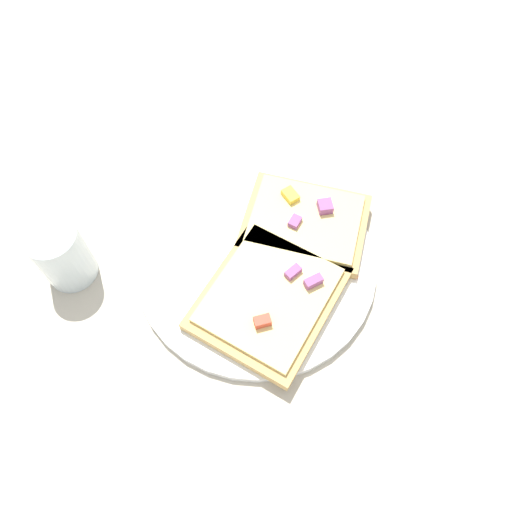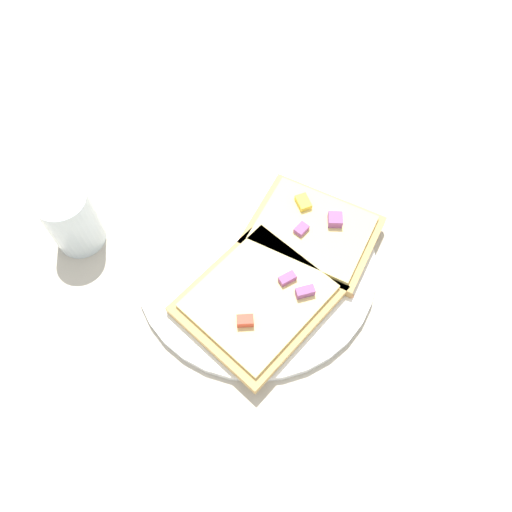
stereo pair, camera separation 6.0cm
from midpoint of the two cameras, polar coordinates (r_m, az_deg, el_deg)
ground_plane at (r=0.62m, az=-2.76°, el=-1.22°), size 4.00×4.00×0.00m
plate at (r=0.62m, az=-2.78°, el=-0.96°), size 0.30×0.30×0.01m
fork at (r=0.61m, az=-6.06°, el=-1.44°), size 0.15×0.17×0.01m
knife at (r=0.64m, az=-2.26°, el=4.02°), size 0.15×0.16×0.01m
pizza_slice_main at (r=0.58m, az=-1.49°, el=-5.03°), size 0.16×0.18×0.03m
pizza_slice_corner at (r=0.63m, az=2.90°, el=3.70°), size 0.16×0.13×0.03m
crumb_scatter at (r=0.61m, az=-2.01°, el=-0.48°), size 0.15×0.05×0.01m
drinking_glass at (r=0.63m, az=-23.88°, el=-0.07°), size 0.06×0.06×0.09m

